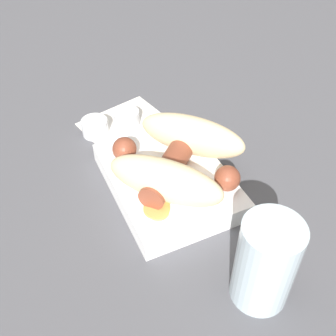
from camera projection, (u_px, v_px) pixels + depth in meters
The scene contains 9 objects.
ground_plane at pixel (168, 188), 0.63m from camera, with size 3.00×3.00×0.00m, color #4C4C51.
food_tray at pixel (168, 181), 0.62m from camera, with size 0.21×0.16×0.03m.
bread_roll at pixel (180, 156), 0.59m from camera, with size 0.22×0.22×0.06m.
sausage at pixel (174, 163), 0.59m from camera, with size 0.15×0.14×0.04m.
pickled_veggies at pixel (158, 208), 0.56m from camera, with size 0.05×0.05×0.00m.
napkin at pixel (129, 128), 0.73m from camera, with size 0.17×0.17×0.00m.
condiment_cup_near at pixel (124, 119), 0.73m from camera, with size 0.04×0.04×0.03m.
condiment_cup_far at pixel (95, 128), 0.71m from camera, with size 0.04×0.04×0.03m.
drink_glass at pixel (266, 263), 0.46m from camera, with size 0.07×0.07×0.12m.
Camera 1 is at (0.39, -0.18, 0.45)m, focal length 45.00 mm.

